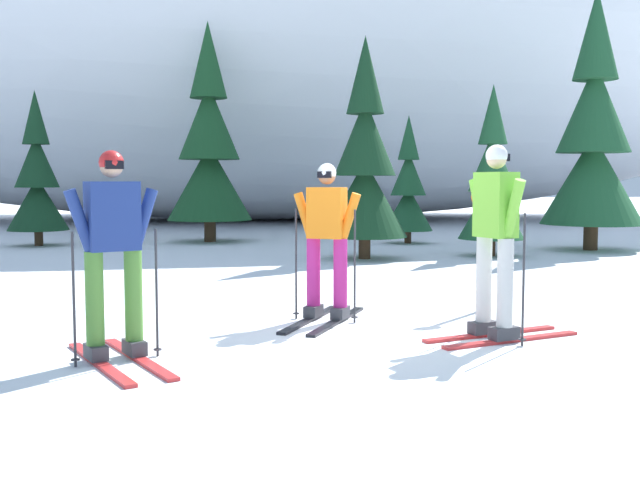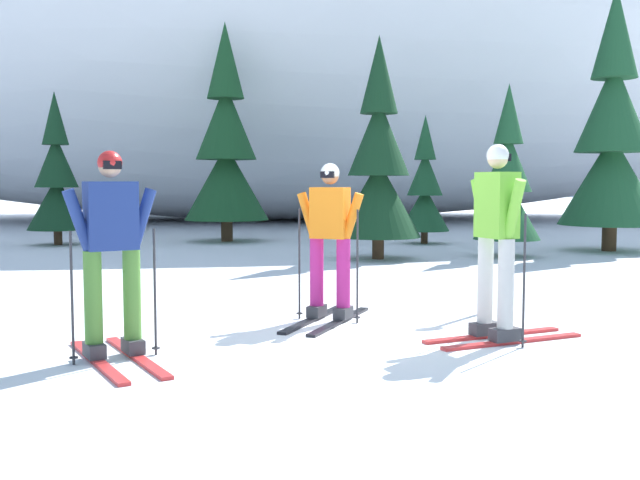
% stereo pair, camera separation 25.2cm
% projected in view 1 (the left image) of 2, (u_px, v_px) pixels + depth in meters
% --- Properties ---
extents(ground_plane, '(120.00, 120.00, 0.00)m').
position_uv_depth(ground_plane, '(344.00, 335.00, 7.28)').
color(ground_plane, white).
extents(skier_orange_jacket, '(1.10, 1.68, 1.70)m').
position_uv_depth(skier_orange_jacket, '(327.00, 239.00, 8.00)').
color(skier_orange_jacket, black).
rests_on(skier_orange_jacket, ground).
extents(skier_lime_jacket, '(1.60, 0.91, 1.85)m').
position_uv_depth(skier_lime_jacket, '(496.00, 238.00, 6.99)').
color(skier_lime_jacket, red).
rests_on(skier_lime_jacket, ground).
extents(skier_navy_jacket, '(1.11, 1.67, 1.77)m').
position_uv_depth(skier_navy_jacket, '(114.00, 251.00, 6.18)').
color(skier_navy_jacket, red).
rests_on(skier_navy_jacket, ground).
extents(pine_tree_far_left, '(1.40, 1.40, 3.62)m').
position_uv_depth(pine_tree_far_left, '(37.00, 181.00, 17.24)').
color(pine_tree_far_left, '#47301E').
rests_on(pine_tree_far_left, ground).
extents(pine_tree_left, '(2.10, 2.10, 5.44)m').
position_uv_depth(pine_tree_left, '(209.00, 150.00, 18.33)').
color(pine_tree_left, '#47301E').
rests_on(pine_tree_left, ground).
extents(pine_tree_center_left, '(1.66, 1.66, 4.29)m').
position_uv_depth(pine_tree_center_left, '(365.00, 166.00, 14.29)').
color(pine_tree_center_left, '#47301E').
rests_on(pine_tree_center_left, ground).
extents(pine_tree_center_right, '(1.20, 1.20, 3.10)m').
position_uv_depth(pine_tree_center_right, '(408.00, 190.00, 17.93)').
color(pine_tree_center_right, '#47301E').
rests_on(pine_tree_center_right, ground).
extents(pine_tree_right, '(1.33, 1.33, 3.44)m').
position_uv_depth(pine_tree_right, '(492.00, 185.00, 14.87)').
color(pine_tree_right, '#47301E').
rests_on(pine_tree_right, ground).
extents(pine_tree_far_right, '(2.18, 2.18, 5.65)m').
position_uv_depth(pine_tree_far_right, '(593.00, 142.00, 16.06)').
color(pine_tree_far_right, '#47301E').
rests_on(pine_tree_far_right, ground).
extents(snow_ridge_background, '(47.24, 21.12, 14.40)m').
position_uv_depth(snow_ridge_background, '(264.00, 35.00, 28.75)').
color(snow_ridge_background, white).
rests_on(snow_ridge_background, ground).
extents(trail_marker_post, '(0.28, 0.07, 1.48)m').
position_uv_depth(trail_marker_post, '(482.00, 239.00, 8.55)').
color(trail_marker_post, black).
rests_on(trail_marker_post, ground).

